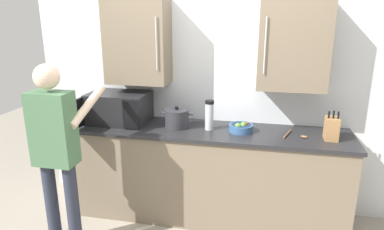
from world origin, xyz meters
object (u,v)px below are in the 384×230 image
(knife_block, at_px, (331,128))
(fruit_bowl, at_px, (241,127))
(stock_pot, at_px, (177,118))
(microwave_oven, at_px, (116,108))
(wooden_spoon, at_px, (296,135))
(person_figure, at_px, (56,145))
(thermos_flask, at_px, (209,115))

(knife_block, height_order, fruit_bowl, knife_block)
(knife_block, xyz_separation_m, stock_pot, (-1.42, 0.05, -0.01))
(microwave_oven, height_order, knife_block, microwave_oven)
(wooden_spoon, bearing_deg, knife_block, -4.12)
(fruit_bowl, bearing_deg, knife_block, -3.13)
(wooden_spoon, distance_m, fruit_bowl, 0.50)
(fruit_bowl, height_order, person_figure, person_figure)
(knife_block, distance_m, person_figure, 2.36)
(microwave_oven, xyz_separation_m, person_figure, (-0.18, -0.80, -0.11))
(wooden_spoon, xyz_separation_m, knife_block, (0.30, -0.02, 0.09))
(knife_block, height_order, person_figure, person_figure)
(microwave_oven, height_order, wooden_spoon, microwave_oven)
(thermos_flask, relative_size, stock_pot, 0.86)
(wooden_spoon, distance_m, stock_pot, 1.13)
(stock_pot, height_order, fruit_bowl, stock_pot)
(stock_pot, bearing_deg, thermos_flask, -0.00)
(knife_block, relative_size, fruit_bowl, 1.20)
(knife_block, bearing_deg, thermos_flask, 177.60)
(thermos_flask, distance_m, knife_block, 1.10)
(microwave_oven, relative_size, person_figure, 0.51)
(wooden_spoon, xyz_separation_m, thermos_flask, (-0.80, 0.02, 0.14))
(thermos_flask, distance_m, fruit_bowl, 0.32)
(wooden_spoon, height_order, knife_block, knife_block)
(microwave_oven, xyz_separation_m, wooden_spoon, (1.77, -0.05, -0.14))
(stock_pot, bearing_deg, knife_block, -1.85)
(stock_pot, xyz_separation_m, person_figure, (-0.82, -0.77, -0.05))
(wooden_spoon, relative_size, thermos_flask, 0.81)
(knife_block, bearing_deg, microwave_oven, 177.96)
(thermos_flask, distance_m, person_figure, 1.39)
(thermos_flask, xyz_separation_m, stock_pot, (-0.32, 0.00, -0.05))
(microwave_oven, height_order, fruit_bowl, microwave_oven)
(knife_block, distance_m, stock_pot, 1.42)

